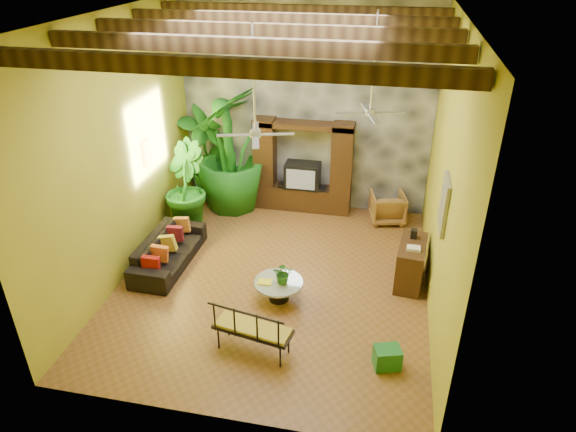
% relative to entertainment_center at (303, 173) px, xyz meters
% --- Properties ---
extents(ground, '(7.00, 7.00, 0.00)m').
position_rel_entertainment_center_xyz_m(ground, '(0.00, -3.14, -0.97)').
color(ground, brown).
rests_on(ground, ground).
extents(ceiling, '(6.00, 7.00, 0.02)m').
position_rel_entertainment_center_xyz_m(ceiling, '(0.00, -3.14, 4.03)').
color(ceiling, silver).
rests_on(ceiling, back_wall).
extents(back_wall, '(6.00, 0.02, 5.00)m').
position_rel_entertainment_center_xyz_m(back_wall, '(0.00, 0.36, 1.53)').
color(back_wall, '#A39C25').
rests_on(back_wall, ground).
extents(left_wall, '(0.02, 7.00, 5.00)m').
position_rel_entertainment_center_xyz_m(left_wall, '(-3.00, -3.14, 1.53)').
color(left_wall, '#A39C25').
rests_on(left_wall, ground).
extents(right_wall, '(0.02, 7.00, 5.00)m').
position_rel_entertainment_center_xyz_m(right_wall, '(3.00, -3.14, 1.53)').
color(right_wall, '#A39C25').
rests_on(right_wall, ground).
extents(stone_accent_wall, '(5.98, 0.10, 4.98)m').
position_rel_entertainment_center_xyz_m(stone_accent_wall, '(0.00, 0.30, 1.53)').
color(stone_accent_wall, '#3B3D44').
rests_on(stone_accent_wall, ground).
extents(ceiling_beams, '(5.95, 5.36, 0.22)m').
position_rel_entertainment_center_xyz_m(ceiling_beams, '(0.00, -3.14, 3.81)').
color(ceiling_beams, '#3A2712').
rests_on(ceiling_beams, ceiling).
extents(entertainment_center, '(2.40, 0.55, 2.30)m').
position_rel_entertainment_center_xyz_m(entertainment_center, '(0.00, 0.00, 0.00)').
color(entertainment_center, black).
rests_on(entertainment_center, ground).
extents(ceiling_fan_front, '(1.28, 1.28, 1.86)m').
position_rel_entertainment_center_xyz_m(ceiling_fan_front, '(-0.20, -3.54, 2.44)').
color(ceiling_fan_front, '#B3B3B8').
rests_on(ceiling_fan_front, ceiling).
extents(ceiling_fan_back, '(1.28, 1.28, 1.86)m').
position_rel_entertainment_center_xyz_m(ceiling_fan_back, '(1.60, -1.94, 2.44)').
color(ceiling_fan_back, '#B3B3B8').
rests_on(ceiling_fan_back, ceiling).
extents(wall_art_mask, '(0.06, 0.32, 0.55)m').
position_rel_entertainment_center_xyz_m(wall_art_mask, '(-2.96, -2.14, 1.13)').
color(wall_art_mask, gold).
rests_on(wall_art_mask, left_wall).
extents(wall_art_painting, '(0.06, 0.70, 0.90)m').
position_rel_entertainment_center_xyz_m(wall_art_painting, '(2.96, -3.74, 1.33)').
color(wall_art_painting, '#276690').
rests_on(wall_art_painting, right_wall).
extents(sofa, '(0.90, 2.22, 0.64)m').
position_rel_entertainment_center_xyz_m(sofa, '(-2.30, -3.05, -0.64)').
color(sofa, black).
rests_on(sofa, ground).
extents(wicker_armchair, '(0.93, 0.95, 0.73)m').
position_rel_entertainment_center_xyz_m(wicker_armchair, '(2.12, -0.24, -0.60)').
color(wicker_armchair, brown).
rests_on(wicker_armchair, ground).
extents(tall_plant_a, '(1.57, 1.60, 2.54)m').
position_rel_entertainment_center_xyz_m(tall_plant_a, '(-2.48, 0.00, 0.30)').
color(tall_plant_a, '#175817').
rests_on(tall_plant_a, ground).
extents(tall_plant_b, '(1.40, 1.47, 2.10)m').
position_rel_entertainment_center_xyz_m(tall_plant_b, '(-2.49, -1.48, 0.08)').
color(tall_plant_b, '#1A661B').
rests_on(tall_plant_b, ground).
extents(tall_plant_c, '(2.03, 2.03, 3.04)m').
position_rel_entertainment_center_xyz_m(tall_plant_c, '(-1.76, -0.25, 0.56)').
color(tall_plant_c, '#1B671B').
rests_on(tall_plant_c, ground).
extents(coffee_table, '(0.92, 0.92, 0.40)m').
position_rel_entertainment_center_xyz_m(coffee_table, '(0.22, -3.77, -0.71)').
color(coffee_table, black).
rests_on(coffee_table, ground).
extents(centerpiece_plant, '(0.41, 0.36, 0.42)m').
position_rel_entertainment_center_xyz_m(centerpiece_plant, '(0.32, -3.77, -0.36)').
color(centerpiece_plant, '#225717').
rests_on(centerpiece_plant, coffee_table).
extents(yellow_tray, '(0.28, 0.21, 0.03)m').
position_rel_entertainment_center_xyz_m(yellow_tray, '(-0.03, -3.85, -0.55)').
color(yellow_tray, yellow).
rests_on(yellow_tray, coffee_table).
extents(iron_bench, '(1.37, 0.72, 0.57)m').
position_rel_entertainment_center_xyz_m(iron_bench, '(0.11, -5.29, -0.42)').
color(iron_bench, black).
rests_on(iron_bench, ground).
extents(side_console, '(0.61, 1.15, 0.88)m').
position_rel_entertainment_center_xyz_m(side_console, '(2.65, -2.71, -0.53)').
color(side_console, '#341910').
rests_on(side_console, ground).
extents(green_bin, '(0.49, 0.42, 0.36)m').
position_rel_entertainment_center_xyz_m(green_bin, '(2.29, -5.13, -0.78)').
color(green_bin, '#1E7320').
rests_on(green_bin, ground).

